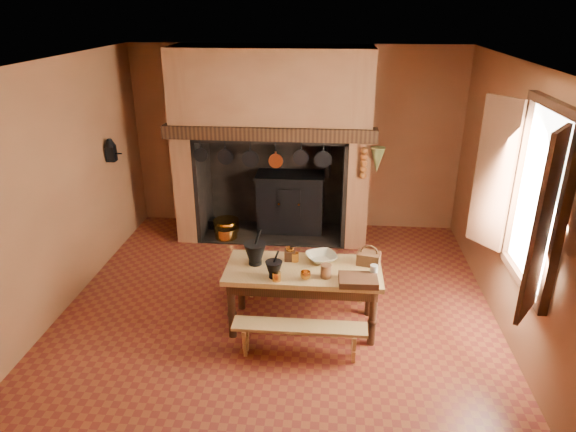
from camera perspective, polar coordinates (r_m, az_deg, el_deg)
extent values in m
plane|color=brown|center=(6.01, -1.30, -11.20)|extent=(5.50, 5.50, 0.00)
plane|color=silver|center=(5.01, -1.59, 16.39)|extent=(5.50, 5.50, 0.00)
cube|color=#905C39|center=(7.97, 0.83, 8.54)|extent=(5.00, 0.02, 2.80)
cube|color=#905C39|center=(6.15, -25.27, 1.97)|extent=(0.02, 5.50, 2.80)
cube|color=#905C39|center=(5.66, 24.62, 0.37)|extent=(0.02, 5.50, 2.80)
cube|color=#905C39|center=(3.00, -7.70, -18.15)|extent=(5.00, 0.02, 2.80)
cube|color=#905C39|center=(7.81, -10.96, 7.83)|extent=(0.30, 0.90, 2.80)
cube|color=#905C39|center=(7.52, 7.87, 7.46)|extent=(0.30, 0.90, 2.80)
cube|color=#905C39|center=(7.39, -1.79, 13.75)|extent=(2.20, 0.90, 1.20)
cube|color=black|center=(7.10, -2.13, 9.18)|extent=(2.95, 0.22, 0.18)
cube|color=black|center=(8.13, -1.32, 4.43)|extent=(2.20, 0.06, 1.60)
cube|color=black|center=(8.03, -1.60, -1.87)|extent=(2.20, 0.90, 0.02)
cube|color=black|center=(7.97, 0.27, 1.39)|extent=(1.00, 0.50, 0.90)
cube|color=black|center=(7.80, 0.27, 4.55)|extent=(1.04, 0.54, 0.04)
cube|color=black|center=(7.70, 0.11, 1.38)|extent=(0.35, 0.02, 0.45)
cylinder|color=black|center=(7.69, 4.40, 6.80)|extent=(0.10, 0.10, 0.70)
cylinder|color=orange|center=(7.69, -1.02, 1.36)|extent=(0.03, 0.03, 0.03)
cylinder|color=orange|center=(7.67, 1.21, 1.29)|extent=(0.03, 0.03, 0.03)
cylinder|color=orange|center=(8.11, -6.88, -1.08)|extent=(0.40, 0.40, 0.20)
cylinder|color=orange|center=(7.88, -6.88, -1.89)|extent=(0.34, 0.34, 0.18)
cube|color=black|center=(8.25, -8.09, -0.87)|extent=(0.18, 0.18, 0.16)
cone|color=brown|center=(7.05, 9.89, 6.14)|extent=(0.20, 0.20, 0.35)
cube|color=white|center=(5.20, 26.27, 1.77)|extent=(0.02, 1.00, 1.60)
cube|color=#361B11|center=(4.98, 27.63, 10.82)|extent=(0.08, 1.16, 0.08)
cube|color=#361B11|center=(5.51, 24.48, -6.39)|extent=(0.08, 1.16, 0.08)
cube|color=#361B11|center=(4.53, 26.36, -1.18)|extent=(0.29, 0.39, 1.60)
cube|color=#361B11|center=(5.73, 21.90, 4.30)|extent=(0.29, 0.39, 1.60)
cube|color=black|center=(7.41, -19.06, 6.60)|extent=(0.12, 0.12, 0.22)
cone|color=black|center=(7.37, -19.21, 7.72)|extent=(0.16, 0.16, 0.10)
cylinder|color=black|center=(7.37, -18.42, 6.61)|extent=(0.12, 0.02, 0.02)
cube|color=tan|center=(5.52, 1.72, -6.06)|extent=(1.67, 0.74, 0.06)
cube|color=#361B11|center=(5.57, 1.71, -6.89)|extent=(1.55, 0.63, 0.13)
cylinder|color=#361B11|center=(5.56, -6.27, -10.33)|extent=(0.08, 0.08, 0.67)
cylinder|color=#361B11|center=(5.49, 9.37, -11.02)|extent=(0.08, 0.08, 0.67)
cylinder|color=#361B11|center=(6.02, -5.25, -7.47)|extent=(0.08, 0.08, 0.67)
cylinder|color=#361B11|center=(5.95, 9.05, -8.06)|extent=(0.08, 0.08, 0.67)
cube|color=tan|center=(5.23, 1.29, -12.18)|extent=(1.35, 0.24, 0.03)
cube|color=tan|center=(6.16, 2.04, -5.49)|extent=(1.64, 0.29, 0.04)
cylinder|color=black|center=(5.59, -3.65, -5.14)|extent=(0.14, 0.14, 0.04)
cone|color=black|center=(5.54, -3.68, -4.03)|extent=(0.24, 0.24, 0.20)
cylinder|color=black|center=(5.46, -3.43, -2.44)|extent=(0.10, 0.04, 0.20)
cylinder|color=black|center=(5.33, -1.57, -6.66)|extent=(0.11, 0.11, 0.03)
cone|color=black|center=(5.29, -1.58, -5.82)|extent=(0.18, 0.18, 0.15)
cylinder|color=black|center=(5.23, -1.37, -4.61)|extent=(0.07, 0.03, 0.15)
cube|color=#361B11|center=(5.65, 0.22, -4.37)|extent=(0.12, 0.12, 0.12)
cylinder|color=orange|center=(5.62, 0.22, -3.70)|extent=(0.09, 0.09, 0.03)
cylinder|color=black|center=(5.60, 0.72, -3.41)|extent=(0.10, 0.02, 0.03)
cylinder|color=orange|center=(5.25, -1.27, -6.73)|extent=(0.09, 0.09, 0.10)
cylinder|color=orange|center=(5.63, 0.76, -4.58)|extent=(0.11, 0.11, 0.10)
imported|color=#B1AC88|center=(5.65, 3.74, -4.62)|extent=(0.43, 0.43, 0.08)
cylinder|color=#53331E|center=(5.32, 4.24, -6.12)|extent=(0.15, 0.15, 0.14)
cylinder|color=beige|center=(5.37, 9.51, -6.08)|extent=(0.08, 0.08, 0.14)
cube|color=#442814|center=(5.63, 8.95, -4.68)|extent=(0.27, 0.22, 0.13)
torus|color=#442814|center=(5.60, 8.99, -4.06)|extent=(0.19, 0.06, 0.19)
cube|color=#361B11|center=(5.26, 7.80, -7.08)|extent=(0.40, 0.29, 0.07)
imported|color=orange|center=(5.29, 1.96, -6.59)|extent=(0.14, 0.14, 0.09)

